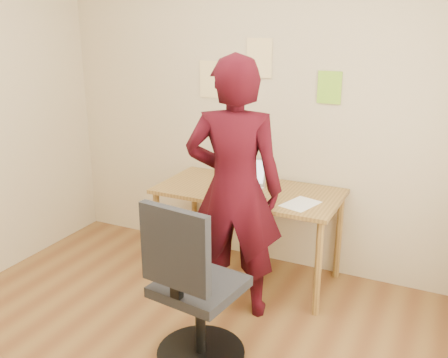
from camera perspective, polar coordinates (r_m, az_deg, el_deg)
The scene contains 10 objects.
room at distance 2.55m, azimuth -11.37°, elevation 2.90°, with size 3.58×3.58×2.78m.
desk at distance 3.86m, azimuth 2.82°, elevation -2.42°, with size 1.40×0.70×0.74m.
laptop at distance 3.86m, azimuth 2.24°, elevation -0.25°, with size 0.33×0.30×0.22m.
paper_sheet at distance 3.57m, azimuth 8.74°, elevation -2.82°, with size 0.19×0.28×0.00m, color white.
phone at distance 3.58m, azimuth 4.27°, elevation -2.55°, with size 0.10×0.14×0.01m.
wall_note_left at distance 4.18m, azimuth -1.46°, elevation 11.31°, with size 0.21×0.00×0.30m, color #FBDC96.
wall_note_mid at distance 3.99m, azimuth 4.04°, elevation 13.63°, with size 0.21×0.00×0.30m, color #FBDC96.
wall_note_right at distance 3.84m, azimuth 11.95°, elevation 10.19°, with size 0.18×0.00×0.24m, color #8DD22F.
office_chair at distance 2.99m, azimuth -3.56°, elevation -13.27°, with size 0.55×0.55×1.05m.
person at distance 3.33m, azimuth 1.17°, elevation -1.29°, with size 0.66×0.43×1.80m, color #34070F.
Camera 1 is at (1.50, -1.95, 2.00)m, focal length 40.00 mm.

